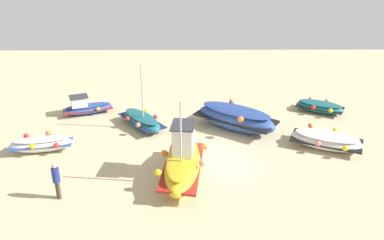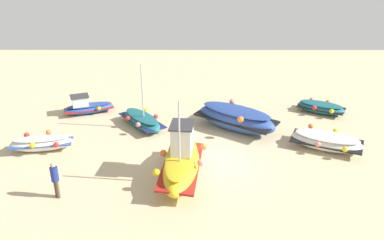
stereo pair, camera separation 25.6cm
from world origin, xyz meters
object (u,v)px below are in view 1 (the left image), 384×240
Objects in this scene: person_walking at (56,179)px; fishing_boat_1 at (236,118)px; fishing_boat_2 at (142,120)px; fishing_boat_5 at (41,144)px; fishing_boat_0 at (320,107)px; fishing_boat_3 at (183,162)px; fishing_boat_6 at (326,140)px; fishing_boat_4 at (86,107)px.

fishing_boat_1 is at bearing 173.87° from person_walking.
fishing_boat_2 is at bearing -148.08° from fishing_boat_1.
person_walking is at bearing 107.40° from fishing_boat_5.
fishing_boat_5 is (10.51, 2.64, -0.30)m from fishing_boat_1.
fishing_boat_0 is 0.66× the size of fishing_boat_3.
fishing_boat_2 is at bearing 30.50° from fishing_boat_3.
fishing_boat_3 is at bearing -84.38° from fishing_boat_1.
fishing_boat_0 is at bearing -115.76° from fishing_boat_2.
fishing_boat_0 is at bearing -172.22° from fishing_boat_5.
fishing_boat_2 is 0.96× the size of fishing_boat_6.
fishing_boat_6 is (-15.10, -0.21, 0.02)m from fishing_boat_5.
fishing_boat_2 is at bearing 40.37° from fishing_boat_0.
person_walking reaches higher than fishing_boat_1.
fishing_boat_3 is 1.46× the size of fishing_boat_5.
fishing_boat_6 reaches higher than fishing_boat_0.
fishing_boat_5 reaches higher than fishing_boat_0.
fishing_boat_5 is at bearing 76.88° from fishing_boat_3.
fishing_boat_1 reaches higher than fishing_boat_0.
fishing_boat_3 is 7.93m from fishing_boat_5.
fishing_boat_4 is 0.99× the size of fishing_boat_5.
fishing_boat_4 is at bearing 29.90° from fishing_boat_0.
fishing_boat_3 is at bearing 70.89° from fishing_boat_0.
person_walking is at bearing -136.08° from fishing_boat_6.
fishing_boat_4 is at bearing -159.01° from fishing_boat_1.
fishing_boat_2 is 1.17× the size of fishing_boat_4.
fishing_boat_4 is at bearing -174.36° from fishing_boat_6.
fishing_boat_2 is (11.41, 2.19, 0.05)m from fishing_boat_0.
fishing_boat_0 is 17.02m from person_walking.
fishing_boat_4 is at bearing 24.62° from fishing_boat_2.
fishing_boat_1 is 9.69m from fishing_boat_4.
fishing_boat_1 is 5.20m from fishing_boat_6.
fishing_boat_3 is at bearing 150.77° from fishing_boat_5.
fishing_boat_1 reaches higher than fishing_boat_4.
fishing_boat_3 is at bearing 151.27° from person_walking.
person_walking is (-2.19, 4.24, 0.55)m from fishing_boat_5.
fishing_boat_2 is 4.33m from fishing_boat_4.
fishing_boat_0 is 0.83× the size of fishing_boat_2.
fishing_boat_4 is at bearing -129.33° from person_walking.
fishing_boat_0 is 5.13m from fishing_boat_6.
fishing_boat_0 is 17.15m from fishing_boat_5.
fishing_boat_4 is 5.21m from fishing_boat_5.
fishing_boat_6 is (-7.63, -2.84, -0.37)m from fishing_boat_3.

